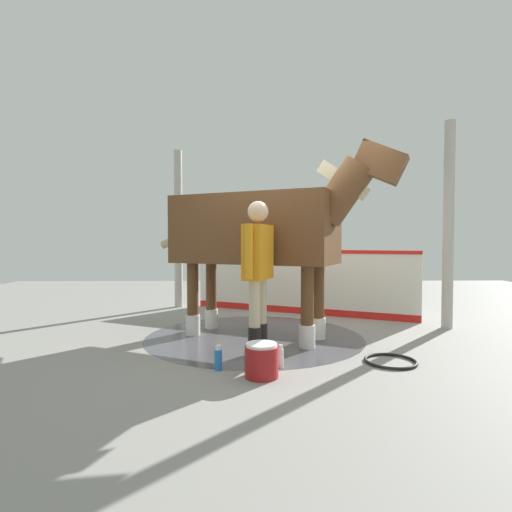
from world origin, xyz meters
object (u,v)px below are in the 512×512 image
(handler, at_px, (258,266))
(bottle_spray, at_px, (218,359))
(wash_bucket, at_px, (262,360))
(horse, at_px, (262,231))
(hose_coil, at_px, (390,361))
(bottle_shampoo, at_px, (281,357))

(handler, relative_size, bottle_spray, 6.99)
(handler, height_order, wash_bucket, handler)
(horse, relative_size, handler, 1.84)
(horse, xyz_separation_m, hose_coil, (1.36, -1.17, -1.44))
(horse, height_order, wash_bucket, horse)
(bottle_shampoo, height_order, hose_coil, bottle_shampoo)
(handler, bearing_deg, bottle_shampoo, 136.49)
(horse, bearing_deg, wash_bucket, -66.77)
(horse, xyz_separation_m, bottle_spray, (-0.49, -1.39, -1.34))
(wash_bucket, xyz_separation_m, bottle_spray, (-0.44, 0.22, -0.05))
(bottle_spray, bearing_deg, hose_coil, 6.76)
(handler, relative_size, bottle_shampoo, 7.39)
(horse, height_order, bottle_shampoo, horse)
(horse, xyz_separation_m, bottle_shampoo, (0.16, -1.33, -1.35))
(handler, height_order, hose_coil, handler)
(bottle_shampoo, xyz_separation_m, bottle_spray, (-0.65, -0.06, 0.01))
(hose_coil, bearing_deg, horse, 139.37)
(bottle_spray, xyz_separation_m, hose_coil, (1.85, 0.22, -0.10))
(wash_bucket, bearing_deg, hose_coil, 17.41)
(wash_bucket, xyz_separation_m, hose_coil, (1.41, 0.44, -0.14))
(bottle_shampoo, distance_m, hose_coil, 1.22)
(handler, bearing_deg, horse, -74.66)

